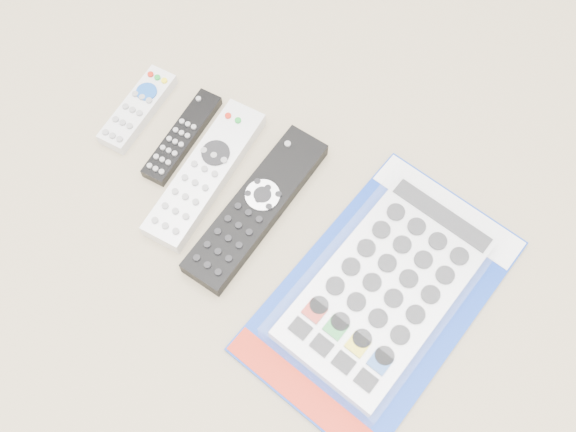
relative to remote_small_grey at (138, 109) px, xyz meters
The scene contains 5 objects.
remote_small_grey is the anchor object (origin of this frame).
remote_slim_black 0.08m from the remote_small_grey, ahead, with size 0.04×0.16×0.02m.
remote_silver_dvd 0.15m from the remote_small_grey, 17.76° to the right, with size 0.06×0.23×0.03m.
remote_large_black 0.23m from the remote_small_grey, 14.07° to the right, with size 0.09×0.26×0.03m.
jumbo_remote_packaged 0.43m from the remote_small_grey, 10.65° to the right, with size 0.28×0.39×0.05m.
Camera 1 is at (0.21, -0.31, 0.77)m, focal length 40.00 mm.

